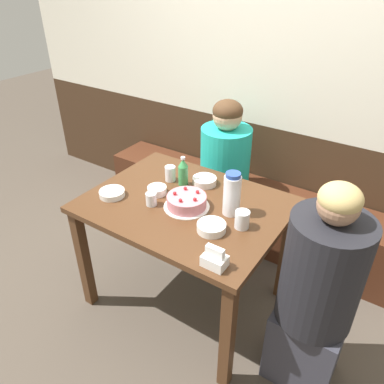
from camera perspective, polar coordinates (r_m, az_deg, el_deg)
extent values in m
plane|color=#4C4238|center=(2.63, -0.86, -15.68)|extent=(12.00, 12.00, 0.00)
cube|color=#3D2819|center=(3.09, 10.18, 2.33)|extent=(4.80, 0.04, 0.89)
cube|color=silver|center=(2.72, 12.89, 25.91)|extent=(4.80, 0.04, 1.61)
cube|color=#472314|center=(3.03, 8.05, -2.82)|extent=(2.45, 0.38, 0.47)
cube|color=#4C2D19|center=(2.14, -1.02, -2.02)|extent=(1.12, 0.86, 0.03)
cube|color=#4C2D19|center=(2.45, -16.16, -9.83)|extent=(0.06, 0.06, 0.73)
cube|color=#4C2D19|center=(1.98, 5.41, -21.21)|extent=(0.06, 0.06, 0.73)
cube|color=#4C2D19|center=(2.86, -5.01, -1.74)|extent=(0.06, 0.06, 0.73)
cube|color=#4C2D19|center=(2.47, 14.09, -8.94)|extent=(0.06, 0.06, 0.73)
cylinder|color=white|center=(2.10, -0.82, -2.22)|extent=(0.26, 0.26, 0.01)
cylinder|color=#C67A84|center=(2.08, -0.83, -1.39)|extent=(0.22, 0.22, 0.07)
sphere|color=red|center=(2.08, 0.84, 0.03)|extent=(0.02, 0.02, 0.02)
sphere|color=red|center=(2.11, -1.04, 0.57)|extent=(0.02, 0.02, 0.02)
sphere|color=red|center=(2.07, -2.65, -0.20)|extent=(0.02, 0.02, 0.02)
sphere|color=red|center=(2.00, -1.78, -1.27)|extent=(0.02, 0.02, 0.02)
sphere|color=red|center=(2.01, 0.45, -1.12)|extent=(0.02, 0.02, 0.02)
cylinder|color=white|center=(2.00, 6.10, -0.51)|extent=(0.09, 0.09, 0.23)
cylinder|color=#28479E|center=(1.94, 6.31, 2.59)|extent=(0.08, 0.08, 0.02)
cylinder|color=#388E4C|center=(2.27, -1.35, 2.51)|extent=(0.06, 0.06, 0.13)
cone|color=#388E4C|center=(2.23, -1.38, 4.46)|extent=(0.06, 0.06, 0.05)
cylinder|color=silver|center=(2.22, -1.39, 5.18)|extent=(0.03, 0.03, 0.01)
cube|color=white|center=(1.71, 3.46, -10.43)|extent=(0.11, 0.08, 0.05)
cube|color=white|center=(1.67, 3.52, -9.10)|extent=(0.09, 0.03, 0.05)
cylinder|color=white|center=(1.91, 2.98, -5.37)|extent=(0.15, 0.15, 0.04)
cylinder|color=white|center=(2.24, -12.09, -0.18)|extent=(0.15, 0.15, 0.03)
cylinder|color=white|center=(2.22, -5.35, 0.28)|extent=(0.11, 0.11, 0.04)
cylinder|color=white|center=(2.30, 1.91, 1.71)|extent=(0.15, 0.15, 0.04)
cylinder|color=silver|center=(2.11, -6.23, -1.07)|extent=(0.06, 0.06, 0.07)
cylinder|color=silver|center=(2.33, -3.33, 2.83)|extent=(0.07, 0.07, 0.10)
cylinder|color=silver|center=(1.93, 7.65, -4.17)|extent=(0.08, 0.08, 0.10)
cube|color=#33333D|center=(2.20, 16.75, -21.29)|extent=(0.34, 0.30, 0.45)
cylinder|color=black|center=(1.83, 19.22, -11.45)|extent=(0.36, 0.36, 0.57)
sphere|color=#A87A5B|center=(1.62, 21.47, -1.85)|extent=(0.17, 0.17, 0.17)
ellipsoid|color=tan|center=(1.60, 21.68, -0.93)|extent=(0.18, 0.18, 0.13)
cube|color=#33333D|center=(2.98, 4.65, -3.51)|extent=(0.30, 0.34, 0.45)
cylinder|color=#1EB2A3|center=(2.73, 5.07, 4.69)|extent=(0.36, 0.36, 0.50)
sphere|color=tan|center=(2.59, 5.43, 11.47)|extent=(0.20, 0.20, 0.20)
ellipsoid|color=#4C331E|center=(2.58, 5.47, 12.21)|extent=(0.21, 0.21, 0.15)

